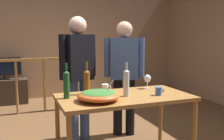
{
  "coord_description": "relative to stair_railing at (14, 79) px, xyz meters",
  "views": [
    {
      "loc": [
        -0.93,
        -3.16,
        1.4
      ],
      "look_at": [
        0.17,
        -0.3,
        1.01
      ],
      "focal_mm": 40.35,
      "sensor_mm": 36.0,
      "label": 1
    }
  ],
  "objects": [
    {
      "name": "salad_bowl",
      "position": [
        0.8,
        -2.48,
        0.17
      ],
      "size": [
        0.43,
        0.43,
        0.22
      ],
      "color": "#DB5B23",
      "rests_on": "serving_table"
    },
    {
      "name": "serving_table",
      "position": [
        1.14,
        -2.36,
        0.04
      ],
      "size": [
        1.45,
        0.76,
        0.77
      ],
      "color": "#9E6B33",
      "rests_on": "ground_plane"
    },
    {
      "name": "mug_blue",
      "position": [
        1.5,
        -2.48,
        0.16
      ],
      "size": [
        0.11,
        0.07,
        0.09
      ],
      "color": "#3866B2",
      "rests_on": "serving_table"
    },
    {
      "name": "stair_railing",
      "position": [
        0.0,
        0.0,
        0.0
      ],
      "size": [
        3.02,
        0.1,
        1.08
      ],
      "color": "#9E6B33",
      "rests_on": "ground_plane"
    },
    {
      "name": "wine_bottle_amber",
      "position": [
        0.77,
        -2.14,
        0.26
      ],
      "size": [
        0.07,
        0.07,
        0.37
      ],
      "color": "brown",
      "rests_on": "serving_table"
    },
    {
      "name": "back_wall",
      "position": [
        0.97,
        1.22,
        0.76
      ],
      "size": [
        6.27,
        0.1,
        2.84
      ],
      "primitive_type": "cube",
      "color": "tan",
      "rests_on": "ground_plane"
    },
    {
      "name": "mug_white",
      "position": [
        0.99,
        -2.15,
        0.16
      ],
      "size": [
        0.12,
        0.08,
        0.1
      ],
      "color": "white",
      "rests_on": "serving_table"
    },
    {
      "name": "wine_bottle_green",
      "position": [
        0.52,
        -2.26,
        0.27
      ],
      "size": [
        0.06,
        0.06,
        0.37
      ],
      "color": "#1E5628",
      "rests_on": "serving_table"
    },
    {
      "name": "wine_bottle_clear",
      "position": [
        1.14,
        -2.39,
        0.27
      ],
      "size": [
        0.06,
        0.06,
        0.37
      ],
      "color": "silver",
      "rests_on": "serving_table"
    },
    {
      "name": "person_standing_left",
      "position": [
        0.81,
        -1.6,
        0.33
      ],
      "size": [
        0.53,
        0.34,
        1.68
      ],
      "rotation": [
        0.0,
        0.0,
        3.5
      ],
      "color": "#3D5684",
      "rests_on": "ground_plane"
    },
    {
      "name": "person_standing_right",
      "position": [
        1.47,
        -1.6,
        0.3
      ],
      "size": [
        0.54,
        0.34,
        1.63
      ],
      "rotation": [
        0.0,
        0.0,
        2.78
      ],
      "color": "black",
      "rests_on": "ground_plane"
    },
    {
      "name": "tv_console",
      "position": [
        -0.2,
        0.87,
        -0.4
      ],
      "size": [
        0.9,
        0.4,
        0.52
      ],
      "primitive_type": "cube",
      "color": "#38281E",
      "rests_on": "ground_plane"
    },
    {
      "name": "wine_glass",
      "position": [
        1.56,
        -2.1,
        0.23
      ],
      "size": [
        0.09,
        0.09,
        0.18
      ],
      "color": "silver",
      "rests_on": "serving_table"
    },
    {
      "name": "flat_screen_tv",
      "position": [
        -0.2,
        0.84,
        0.14
      ],
      "size": [
        0.68,
        0.12,
        0.47
      ],
      "color": "black",
      "rests_on": "tv_console"
    }
  ]
}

